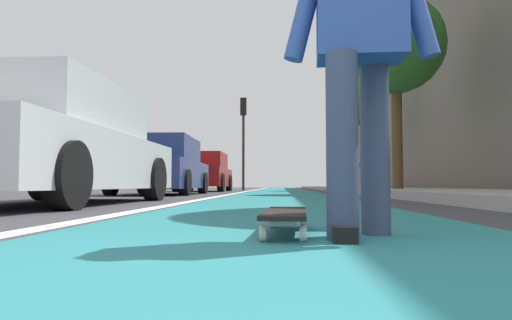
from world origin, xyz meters
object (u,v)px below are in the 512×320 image
Objects in this scene: parked_car_near at (52,147)px; pedestrian_distant at (369,164)px; street_tree_mid at (396,46)px; traffic_light at (243,126)px; street_tree_far at (354,101)px; parked_car_far at (204,173)px; parked_car_mid at (161,168)px; skater_person at (360,35)px; skateboard at (285,215)px.

pedestrian_distant is at bearing -30.52° from parked_car_near.
street_tree_mid is (7.04, -6.09, 3.37)m from parked_car_near.
traffic_light is 5.12m from street_tree_far.
parked_car_far is 0.77× the size of street_tree_mid.
parked_car_far is (6.18, -0.08, 0.03)m from parked_car_mid.
skater_person is at bearing 171.07° from street_tree_far.
street_tree_far is (2.17, -6.20, 3.19)m from parked_car_far.
pedestrian_distant is at bearing 3.78° from street_tree_mid.
parked_car_mid is 0.84× the size of street_tree_far.
street_tree_mid is 7.38m from street_tree_far.
street_tree_far reaches higher than parked_car_far.
street_tree_mid is at bearing 180.00° from street_tree_far.
parked_car_far is at bearing -0.77° from parked_car_mid.
traffic_light is 0.84× the size of street_tree_far.
parked_car_near is 2.72× the size of pedestrian_distant.
parked_car_mid is 0.79× the size of street_tree_mid.
pedestrian_distant is (-5.49, -4.72, -2.00)m from traffic_light.
parked_car_mid is at bearing 122.89° from pedestrian_distant.
skateboard is 0.20× the size of traffic_light.
skateboard is 15.95m from parked_car_far.
skater_person is (-0.15, -0.35, 0.84)m from skateboard.
traffic_light reaches higher than skateboard.
skateboard is 4.53m from parked_car_near.
parked_car_far is at bearing 109.31° from street_tree_far.
traffic_light reaches higher than skater_person.
parked_car_near is at bearing -179.52° from parked_car_far.
pedestrian_distant reaches higher than skateboard.
parked_car_near is at bearing 175.67° from traffic_light.
skateboard is at bearing 169.92° from street_tree_far.
pedestrian_distant reaches higher than parked_car_mid.
pedestrian_distant is at bearing -139.28° from traffic_light.
street_tree_mid reaches higher than skater_person.
street_tree_far reaches higher than traffic_light.
parked_car_mid is 2.55× the size of pedestrian_distant.
street_tree_mid is at bearing -16.87° from skateboard.
street_tree_mid is at bearing -40.86° from parked_car_near.
skater_person is at bearing -113.31° from skateboard.
traffic_light is 0.79× the size of street_tree_mid.
skateboard is 0.20× the size of parked_car_mid.
pedestrian_distant is at bearing -57.11° from parked_car_mid.
street_tree_mid reaches higher than parked_car_far.
skateboard is 11.62m from street_tree_mid.
street_tree_far is at bearing -10.08° from skateboard.
street_tree_mid is at bearing -81.19° from parked_car_mid.
street_tree_far reaches higher than skateboard.
parked_car_near is 1.10× the size of parked_car_far.
skater_person is at bearing -160.23° from parked_car_mid.
parked_car_far is at bearing 10.96° from skateboard.
skater_person is at bearing 169.03° from pedestrian_distant.
parked_car_near reaches higher than skateboard.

